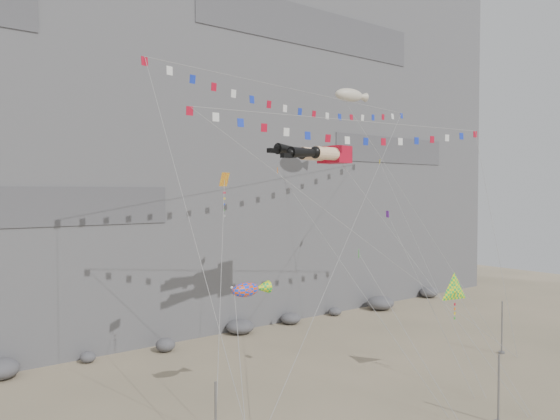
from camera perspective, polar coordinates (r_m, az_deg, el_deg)
name	(u,v)px	position (r m, az deg, el deg)	size (l,w,h in m)	color
ground	(379,385)	(39.39, 10.31, -17.56)	(120.00, 120.00, 0.00)	tan
cliff	(166,86)	(64.26, -11.83, 12.55)	(80.00, 28.00, 50.00)	slate
talus_boulders	(240,327)	(51.65, -4.18, -12.10)	(60.00, 3.00, 1.20)	#5E5E63
anchor_pole_center	(499,389)	(34.68, 21.88, -16.96)	(0.12, 0.12, 3.95)	slate
anchor_pole_right	(502,327)	(48.56, 22.18, -11.29)	(0.12, 0.12, 4.26)	slate
legs_kite	(318,154)	(40.24, 3.96, 5.89)	(8.30, 15.75, 21.55)	#B90B22
flag_banner_upper	(307,93)	(45.32, 2.85, 12.16)	(30.68, 15.33, 28.08)	#B90B22
flag_banner_lower	(357,121)	(40.93, 8.05, 9.18)	(25.97, 7.77, 22.59)	#B90B22
harlequin_kite	(224,180)	(34.63, -5.83, 3.11)	(6.54, 8.93, 16.89)	red
fish_windsock	(245,290)	(33.65, -3.63, -8.35)	(6.16, 7.47, 10.81)	#EA460B
delta_kite	(455,291)	(39.51, 17.85, -8.05)	(2.75, 6.74, 8.96)	#F3ED0C
blimp_windsock	(349,96)	(51.25, 7.25, 11.77)	(8.28, 12.78, 25.63)	beige
small_kite_a	(281,176)	(42.15, 0.10, 3.62)	(1.52, 15.73, 21.12)	orange
small_kite_b	(388,216)	(45.03, 11.27, -0.63)	(4.13, 10.98, 15.65)	purple
small_kite_c	(360,255)	(36.27, 8.34, -4.70)	(1.24, 8.41, 11.85)	#1CA619
small_kite_d	(382,167)	(49.76, 10.62, 4.42)	(6.77, 15.18, 22.36)	gold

